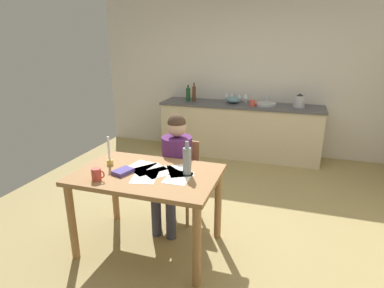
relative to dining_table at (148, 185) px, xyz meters
name	(u,v)px	position (x,y,z in m)	size (l,w,h in m)	color
ground_plane	(203,221)	(0.36, 0.62, -0.68)	(5.20, 5.20, 0.04)	tan
wall_back	(245,77)	(0.36, 3.22, 0.64)	(5.20, 0.12, 2.60)	silver
kitchen_counter	(240,130)	(0.36, 2.86, -0.21)	(2.67, 0.64, 0.90)	beige
dining_table	(148,185)	(0.00, 0.00, 0.00)	(1.28, 0.84, 0.78)	#9E7042
chair_at_table	(180,176)	(0.07, 0.66, -0.18)	(0.41, 0.41, 0.86)	#9E7042
person_seated	(175,164)	(0.07, 0.51, 0.02)	(0.33, 0.60, 1.19)	#592666
coffee_mug	(97,174)	(-0.34, -0.27, 0.17)	(0.12, 0.08, 0.11)	#D84C3F
candlestick	(110,157)	(-0.42, 0.06, 0.20)	(0.06, 0.06, 0.28)	gold
book_magazine	(123,171)	(-0.20, -0.08, 0.14)	(0.12, 0.18, 0.03)	#524395
paper_letter	(180,171)	(0.27, 0.13, 0.12)	(0.21, 0.30, 0.00)	white
paper_bill	(178,177)	(0.31, -0.02, 0.12)	(0.21, 0.30, 0.00)	white
paper_envelope	(145,177)	(0.02, -0.09, 0.12)	(0.21, 0.30, 0.00)	white
paper_receipt	(161,172)	(0.11, 0.05, 0.12)	(0.21, 0.30, 0.00)	white
paper_notice	(149,169)	(-0.01, 0.07, 0.12)	(0.21, 0.30, 0.00)	white
paper_flyer	(140,167)	(-0.13, 0.11, 0.12)	(0.21, 0.30, 0.00)	white
wine_bottle_on_table	(187,161)	(0.35, 0.07, 0.25)	(0.07, 0.07, 0.31)	#8C999E
sink_unit	(265,104)	(0.75, 2.87, 0.26)	(0.36, 0.36, 0.24)	#B2B7BC
bottle_oil	(188,94)	(-0.56, 2.86, 0.36)	(0.08, 0.08, 0.27)	#194C23
bottle_vinegar	(194,93)	(-0.46, 2.86, 0.37)	(0.06, 0.06, 0.32)	#593319
mixing_bowl	(233,100)	(0.23, 2.89, 0.30)	(0.25, 0.25, 0.11)	#668C99
stovetop_kettle	(299,101)	(1.28, 2.86, 0.34)	(0.18, 0.18, 0.22)	#B7BABF
wine_glass_near_sink	(246,96)	(0.41, 3.01, 0.35)	(0.07, 0.07, 0.15)	silver
wine_glass_by_kettle	(239,96)	(0.30, 3.01, 0.35)	(0.07, 0.07, 0.15)	silver
wine_glass_back_left	(232,95)	(0.18, 3.01, 0.35)	(0.07, 0.07, 0.15)	silver
wine_glass_back_right	(226,95)	(0.08, 3.01, 0.35)	(0.07, 0.07, 0.15)	silver
teacup_on_counter	(252,103)	(0.57, 2.71, 0.29)	(0.12, 0.08, 0.10)	#D84C3F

